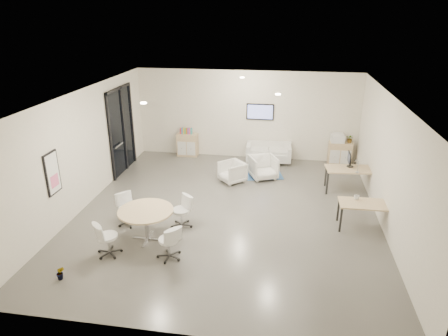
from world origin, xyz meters
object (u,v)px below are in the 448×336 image
armchair_left (232,171)px  round_table (146,213)px  armchair_right (263,166)px  desk_rear (350,171)px  desk_front (366,206)px  loveseat (269,153)px  sideboard_left (188,145)px  sideboard_right (340,153)px

armchair_left → round_table: bearing=-63.8°
armchair_right → desk_rear: bearing=-37.7°
armchair_left → desk_front: bearing=15.5°
desk_rear → desk_front: 2.21m
armchair_right → loveseat: bearing=62.6°
loveseat → desk_front: size_ratio=1.21×
sideboard_left → desk_front: size_ratio=0.64×
round_table → sideboard_right: bearing=49.5°
armchair_left → round_table: round_table is taller
armchair_right → desk_rear: armchair_right is taller
desk_rear → armchair_right: bearing=160.9°
desk_rear → round_table: round_table is taller
sideboard_right → desk_front: (0.14, -4.56, 0.22)m
loveseat → round_table: bearing=-116.9°
loveseat → armchair_right: 1.56m
sideboard_right → round_table: (-5.09, -5.96, 0.31)m
loveseat → desk_rear: 3.37m
armchair_left → armchair_right: (0.96, 0.46, 0.05)m
loveseat → sideboard_right: bearing=1.1°
sideboard_left → armchair_left: bearing=-47.5°
sideboard_left → desk_front: bearing=-38.6°
armchair_right → sideboard_right: bearing=9.3°
sideboard_left → armchair_left: size_ratio=1.17×
loveseat → desk_front: 5.13m
loveseat → armchair_left: armchair_left is taller
sideboard_right → desk_rear: sideboard_right is taller
armchair_right → desk_rear: (2.63, -0.63, 0.26)m
sideboard_left → loveseat: (3.05, -0.18, -0.10)m
sideboard_left → armchair_left: (2.00, -2.19, -0.06)m
desk_rear → desk_front: bearing=-92.8°
sideboard_left → sideboard_right: bearing=0.0°
desk_rear → round_table: 6.26m
sideboard_right → armchair_right: (-2.60, -1.73, 0.01)m
armchair_left → desk_front: armchair_left is taller
desk_rear → sideboard_right: bearing=85.0°
sideboard_right → desk_front: bearing=-88.3°
sideboard_right → loveseat: (-2.52, -0.18, -0.08)m
sideboard_left → loveseat: sideboard_left is taller
sideboard_left → desk_rear: bearing=-22.9°
sideboard_left → armchair_left: sideboard_left is taller
sideboard_right → round_table: 7.84m
sideboard_right → armchair_left: (-3.57, -2.19, -0.04)m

